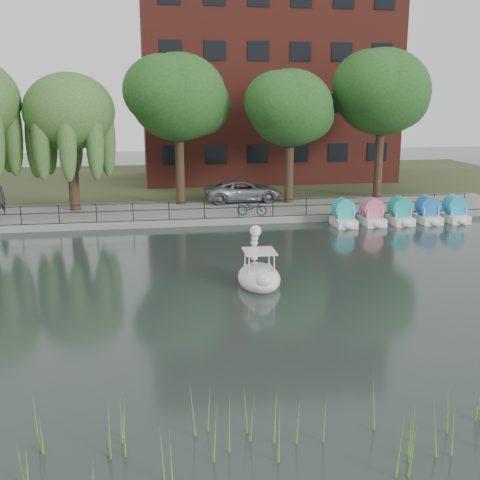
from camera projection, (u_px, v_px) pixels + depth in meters
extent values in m
plane|color=#333E3C|center=(245.00, 301.00, 21.69)|extent=(120.00, 120.00, 0.00)
cube|color=gray|center=(200.00, 212.00, 36.97)|extent=(40.00, 6.00, 0.40)
cube|color=gray|center=(205.00, 222.00, 34.15)|extent=(40.00, 0.25, 0.40)
cube|color=#47512D|center=(183.00, 181.00, 50.39)|extent=(60.00, 22.00, 0.36)
cylinder|color=black|center=(204.00, 202.00, 34.07)|extent=(32.00, 0.04, 0.04)
cylinder|color=black|center=(204.00, 209.00, 34.16)|extent=(32.00, 0.04, 0.04)
cylinder|color=black|center=(204.00, 209.00, 34.17)|extent=(0.05, 0.05, 1.00)
cube|color=#4C1E16|center=(265.00, 68.00, 49.36)|extent=(20.00, 10.00, 18.00)
cylinder|color=#473323|center=(73.00, 179.00, 36.22)|extent=(0.60, 0.60, 3.80)
ellipsoid|color=#5B833C|center=(69.00, 111.00, 35.28)|extent=(5.32, 5.32, 4.52)
cylinder|color=#473323|center=(180.00, 169.00, 38.15)|extent=(0.60, 0.60, 4.50)
ellipsoid|color=#2F6727|center=(178.00, 97.00, 37.10)|extent=(6.00, 6.00, 5.10)
cylinder|color=#473323|center=(289.00, 171.00, 38.86)|extent=(0.60, 0.60, 4.05)
ellipsoid|color=#2F6727|center=(290.00, 108.00, 37.91)|extent=(5.40, 5.40, 4.59)
cylinder|color=#473323|center=(379.00, 163.00, 40.79)|extent=(0.60, 0.60, 4.72)
ellipsoid|color=#2F6727|center=(382.00, 92.00, 39.68)|extent=(6.30, 6.30, 5.36)
imported|color=gray|center=(243.00, 189.00, 39.39)|extent=(3.06, 5.98, 1.62)
imported|color=gray|center=(252.00, 207.00, 34.93)|extent=(1.06, 1.82, 1.00)
imported|color=black|center=(0.00, 198.00, 35.01)|extent=(0.86, 0.77, 1.98)
ellipsoid|color=white|center=(259.00, 278.00, 23.46)|extent=(1.72, 2.66, 0.58)
cube|color=white|center=(259.00, 272.00, 23.30)|extent=(1.10, 1.19, 0.29)
cube|color=white|center=(259.00, 251.00, 23.16)|extent=(1.25, 1.34, 0.06)
ellipsoid|color=white|center=(264.00, 281.00, 22.34)|extent=(0.62, 0.49, 0.54)
sphere|color=white|center=(256.00, 231.00, 23.90)|extent=(0.46, 0.46, 0.46)
cone|color=black|center=(254.00, 230.00, 24.20)|extent=(0.20, 0.26, 0.19)
cylinder|color=yellow|center=(255.00, 230.00, 24.07)|extent=(0.25, 0.10, 0.25)
cube|color=white|center=(344.00, 222.00, 34.06)|extent=(1.15, 1.70, 0.44)
cylinder|color=#27B9B9|center=(344.00, 209.00, 33.99)|extent=(0.90, 1.20, 0.90)
cube|color=white|center=(372.00, 221.00, 34.34)|extent=(1.15, 1.70, 0.44)
cylinder|color=#E76283|center=(372.00, 208.00, 34.26)|extent=(0.90, 1.20, 0.90)
cube|color=white|center=(400.00, 220.00, 34.62)|extent=(1.15, 1.70, 0.44)
cylinder|color=#16A8A1|center=(400.00, 207.00, 34.54)|extent=(0.90, 1.20, 0.90)
cube|color=white|center=(428.00, 219.00, 34.89)|extent=(1.15, 1.70, 0.44)
cylinder|color=blue|center=(428.00, 206.00, 34.81)|extent=(0.90, 1.20, 0.90)
cube|color=white|center=(455.00, 218.00, 35.17)|extent=(1.15, 1.70, 0.44)
cylinder|color=#219EC9|center=(455.00, 205.00, 35.09)|extent=(0.90, 1.20, 0.90)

